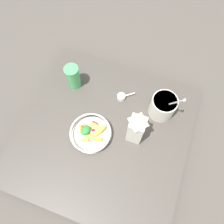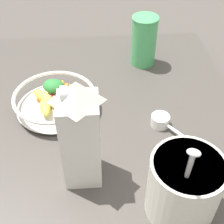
{
  "view_description": "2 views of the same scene",
  "coord_description": "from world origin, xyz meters",
  "views": [
    {
      "loc": [
        0.17,
        -0.34,
        1.18
      ],
      "look_at": [
        0.01,
        0.09,
        0.14
      ],
      "focal_mm": 35.0,
      "sensor_mm": 36.0,
      "label": 1
    },
    {
      "loc": [
        0.58,
        0.07,
        0.61
      ],
      "look_at": [
        0.02,
        0.11,
        0.1
      ],
      "focal_mm": 50.0,
      "sensor_mm": 36.0,
      "label": 2
    }
  ],
  "objects": [
    {
      "name": "yogurt_tub",
      "position": [
        0.26,
        0.22,
        0.12
      ],
      "size": [
        0.15,
        0.14,
        0.26
      ],
      "color": "silver",
      "rests_on": "countertop"
    },
    {
      "name": "measuring_scoop",
      "position": [
        0.02,
        0.23,
        0.06
      ],
      "size": [
        0.09,
        0.08,
        0.03
      ],
      "color": "white",
      "rests_on": "countertop"
    },
    {
      "name": "countertop",
      "position": [
        0.0,
        0.0,
        0.02
      ],
      "size": [
        0.91,
        0.91,
        0.05
      ],
      "color": "#47423D",
      "rests_on": "ground_plane"
    },
    {
      "name": "fruit_bowl",
      "position": [
        -0.06,
        -0.04,
        0.08
      ],
      "size": [
        0.22,
        0.22,
        0.07
      ],
      "color": "silver",
      "rests_on": "countertop"
    },
    {
      "name": "ground_plane",
      "position": [
        0.0,
        0.0,
        0.0
      ],
      "size": [
        6.0,
        6.0,
        0.0
      ],
      "primitive_type": "plane",
      "color": "#4C4742"
    },
    {
      "name": "milk_carton",
      "position": [
        0.16,
        0.03,
        0.17
      ],
      "size": [
        0.08,
        0.08,
        0.25
      ],
      "color": "silver",
      "rests_on": "countertop"
    },
    {
      "name": "drinking_cup",
      "position": [
        -0.27,
        0.22,
        0.13
      ],
      "size": [
        0.08,
        0.08,
        0.16
      ],
      "color": "#4CB266",
      "rests_on": "countertop"
    }
  ]
}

